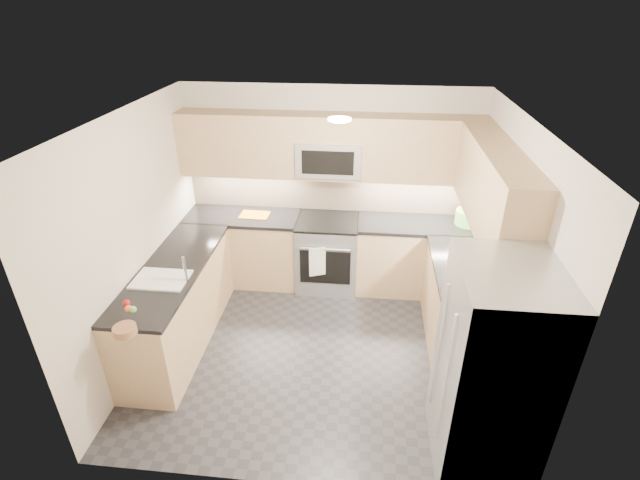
{
  "coord_description": "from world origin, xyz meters",
  "views": [
    {
      "loc": [
        0.44,
        -3.87,
        3.43
      ],
      "look_at": [
        0.0,
        0.35,
        1.15
      ],
      "focal_mm": 26.0,
      "sensor_mm": 36.0,
      "label": 1
    }
  ],
  "objects": [
    {
      "name": "gas_range",
      "position": [
        0.0,
        1.28,
        0.46
      ],
      "size": [
        0.76,
        0.65,
        0.91
      ],
      "primitive_type": "cube",
      "color": "#95999C",
      "rests_on": "floor"
    },
    {
      "name": "countertop_back_left",
      "position": [
        -1.09,
        1.3,
        0.92
      ],
      "size": [
        1.42,
        0.63,
        0.04
      ],
      "primitive_type": "cube",
      "color": "black",
      "rests_on": "base_cab_back_left"
    },
    {
      "name": "fruit_orange",
      "position": [
        -1.51,
        -0.87,
        1.05
      ],
      "size": [
        0.06,
        0.06,
        0.06
      ],
      "primitive_type": "sphere",
      "color": "#FF5E1C",
      "rests_on": "fruit_basket"
    },
    {
      "name": "sink_basin",
      "position": [
        -1.5,
        -0.25,
        0.88
      ],
      "size": [
        0.52,
        0.38,
        0.16
      ],
      "primitive_type": "cube",
      "color": "white",
      "rests_on": "base_cab_peninsula"
    },
    {
      "name": "oven_door_glass",
      "position": [
        0.0,
        0.95,
        0.45
      ],
      "size": [
        0.62,
        0.02,
        0.45
      ],
      "primitive_type": "cube",
      "color": "black",
      "rests_on": "gas_range"
    },
    {
      "name": "fridge_handle_right",
      "position": [
        1.08,
        -0.97,
        0.95
      ],
      "size": [
        0.02,
        0.02,
        1.2
      ],
      "primitive_type": "cylinder",
      "color": "#B2B5BA",
      "rests_on": "refrigerator"
    },
    {
      "name": "microwave",
      "position": [
        0.0,
        1.4,
        1.7
      ],
      "size": [
        0.76,
        0.4,
        0.4
      ],
      "primitive_type": "cube",
      "color": "#ADAEB5",
      "rests_on": "upper_cab_back"
    },
    {
      "name": "fruit_apple",
      "position": [
        -1.56,
        -0.8,
        1.05
      ],
      "size": [
        0.06,
        0.06,
        0.06
      ],
      "primitive_type": "sphere",
      "color": "#A91314",
      "rests_on": "fruit_basket"
    },
    {
      "name": "upper_cab_right",
      "position": [
        1.62,
        0.28,
        1.83
      ],
      "size": [
        0.35,
        1.95,
        0.75
      ],
      "primitive_type": "cube",
      "color": "tan",
      "rests_on": "wall_right"
    },
    {
      "name": "fridge_handle_left",
      "position": [
        1.08,
        -1.33,
        0.95
      ],
      "size": [
        0.02,
        0.02,
        1.2
      ],
      "primitive_type": "cylinder",
      "color": "#B2B5BA",
      "rests_on": "refrigerator"
    },
    {
      "name": "wall_right",
      "position": [
        1.8,
        0.0,
        1.25
      ],
      "size": [
        0.02,
        3.2,
        2.5
      ],
      "primitive_type": "cube",
      "color": "beige",
      "rests_on": "floor"
    },
    {
      "name": "base_cab_right",
      "position": [
        1.5,
        0.15,
        0.45
      ],
      "size": [
        0.6,
        1.7,
        0.9
      ],
      "primitive_type": "cube",
      "color": "tan",
      "rests_on": "floor"
    },
    {
      "name": "microwave_door",
      "position": [
        0.0,
        1.2,
        1.7
      ],
      "size": [
        0.6,
        0.01,
        0.28
      ],
      "primitive_type": "cube",
      "color": "black",
      "rests_on": "microwave"
    },
    {
      "name": "base_cab_back_right",
      "position": [
        1.09,
        1.3,
        0.45
      ],
      "size": [
        1.42,
        0.6,
        0.9
      ],
      "primitive_type": "cube",
      "color": "tan",
      "rests_on": "floor"
    },
    {
      "name": "countertop_back_right",
      "position": [
        1.09,
        1.3,
        0.92
      ],
      "size": [
        1.42,
        0.63,
        0.04
      ],
      "primitive_type": "cube",
      "color": "black",
      "rests_on": "base_cab_back_right"
    },
    {
      "name": "fruit_pear",
      "position": [
        -1.47,
        -0.88,
        1.05
      ],
      "size": [
        0.06,
        0.06,
        0.06
      ],
      "primitive_type": "sphere",
      "color": "#61A647",
      "rests_on": "fruit_basket"
    },
    {
      "name": "base_cab_back_left",
      "position": [
        -1.09,
        1.3,
        0.45
      ],
      "size": [
        1.42,
        0.6,
        0.9
      ],
      "primitive_type": "cube",
      "color": "tan",
      "rests_on": "floor"
    },
    {
      "name": "cutting_board",
      "position": [
        -0.93,
        1.31,
        0.95
      ],
      "size": [
        0.37,
        0.26,
        0.01
      ],
      "primitive_type": "cube",
      "rotation": [
        0.0,
        0.0,
        -0.03
      ],
      "color": "#C67912",
      "rests_on": "countertop_back_left"
    },
    {
      "name": "ceiling",
      "position": [
        0.0,
        0.0,
        2.5
      ],
      "size": [
        3.6,
        3.2,
        0.02
      ],
      "primitive_type": "cube",
      "color": "beige",
      "rests_on": "wall_back"
    },
    {
      "name": "backsplash_back",
      "position": [
        0.0,
        1.6,
        1.2
      ],
      "size": [
        3.6,
        0.01,
        0.51
      ],
      "primitive_type": "cube",
      "color": "tan",
      "rests_on": "wall_back"
    },
    {
      "name": "upper_cab_back",
      "position": [
        0.0,
        1.43,
        1.83
      ],
      "size": [
        3.6,
        0.35,
        0.75
      ],
      "primitive_type": "cube",
      "color": "tan",
      "rests_on": "wall_back"
    },
    {
      "name": "wall_back",
      "position": [
        0.0,
        1.6,
        1.25
      ],
      "size": [
        3.6,
        0.02,
        2.5
      ],
      "primitive_type": "cube",
      "color": "beige",
      "rests_on": "floor"
    },
    {
      "name": "fruit_basket",
      "position": [
        -1.47,
        -1.05,
        0.97
      ],
      "size": [
        0.24,
        0.24,
        0.07
      ],
      "primitive_type": "cylinder",
      "rotation": [
        0.0,
        0.0,
        0.34
      ],
      "color": "#9D6C49",
      "rests_on": "countertop_peninsula"
    },
    {
      "name": "floor",
      "position": [
        0.0,
        0.0,
        0.0
      ],
      "size": [
        3.6,
        3.2,
        0.0
      ],
      "primitive_type": "cube",
      "color": "#27272C",
      "rests_on": "ground"
    },
    {
      "name": "countertop_peninsula",
      "position": [
        -1.5,
        0.0,
        0.92
      ],
      "size": [
        0.63,
        2.0,
        0.04
      ],
      "primitive_type": "cube",
      "color": "black",
      "rests_on": "base_cab_peninsula"
    },
    {
      "name": "wall_left",
      "position": [
        -1.8,
        0.0,
        1.25
      ],
      "size": [
        0.02,
        3.2,
        2.5
      ],
      "primitive_type": "cube",
      "color": "beige",
      "rests_on": "floor"
    },
    {
      "name": "faucet",
      "position": [
        -1.24,
        -0.25,
        1.08
      ],
      "size": [
        0.03,
        0.03,
        0.28
      ],
      "primitive_type": "cylinder",
      "color": "silver",
      "rests_on": "countertop_peninsula"
    },
    {
      "name": "refrigerator",
      "position": [
        1.45,
        -1.15,
        0.9
      ],
      "size": [
        0.7,
        0.9,
        1.8
      ],
      "primitive_type": "cube",
      "color": "#A5A9AD",
      "rests_on": "floor"
    },
    {
      "name": "countertop_right",
      "position": [
        1.5,
        0.15,
        0.92
      ],
      "size": [
        0.63,
        1.7,
        0.04
      ],
      "primitive_type": "cube",
      "color": "black",
      "rests_on": "base_cab_right"
    },
    {
      "name": "dish_towel_check",
      "position": [
        -0.09,
        0.91,
        0.55
      ],
      "size": [
        0.19,
        0.09,
        0.38
      ],
      "primitive_type": "cube",
      "rotation": [
        0.0,
        0.0,
        0.37
      ],
      "color": "white",
      "rests_on": "oven_handle"
    },
    {
      "name": "range_cooktop",
      "position": [
        0.0,
        1.28,
        0.92
      ],
      "size": [
        0.76,
        0.65,
        0.03
      ],
      "primitive_type": "cube",
      "color": "black",
      "rests_on": "gas_range"
    },
    {
      "name": "wall_front",
      "position": [
        0.0,
        -1.6,
        1.25
      ],
      "size": [
        3.6,
        0.02,
        2.5
      ],
      "primitive_type": "cube",
      "color": "beige",
      "rests_on": "floor"
    },
    {
      "name": "oven_handle",
      "position": [
        0.0,
        0.93,
        0.72
      ],
      "size": [
        0.6,
        0.02,
        0.02
      ],
      "primitive_type": "cylinder",
      "rotation": [
        0.0,
        1.57,
        0.0
      ],
      "color": "#B2B5BA",
      "rests_on": "gas_range"
    },
    {
      "name": "utensil_bowl",
      "position": [
        1.7,
        1.33,
        1.03
      ],
      "size": [
        0.32,
        0.32,
        0.18
      ],
      "primitive_type": "cylinder",
      "rotation": [
        0.0,
        0.0,
        -0.01
      ],
      "color": "#6CB34C",
      "rests_on": "countertop_back_right"
    },
    {
      "name": "base_cab_peninsula",
      "position": [
        -1.5,
        0.0,
        0.45
      ],
      "size": [
        0.6,
        2.0,
        0.9
      ],
      "primitive_type": "cube",
      "color": "tan",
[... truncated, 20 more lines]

